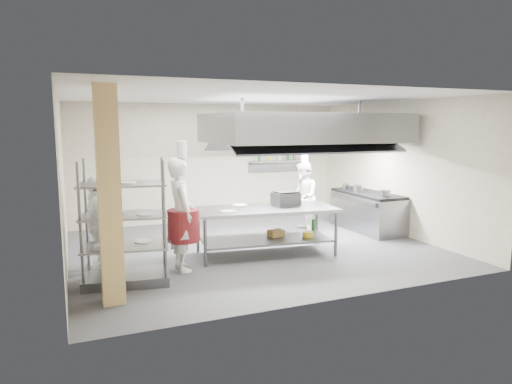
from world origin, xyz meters
name	(u,v)px	position (x,y,z in m)	size (l,w,h in m)	color
floor	(254,248)	(0.00, 0.00, 0.00)	(7.00, 7.00, 0.00)	#2B2B2D
ceiling	(254,97)	(0.00, 0.00, 3.00)	(7.00, 7.00, 0.00)	silver
wall_back	(210,163)	(0.00, 3.00, 1.50)	(7.00, 7.00, 0.00)	gray
wall_left	(62,183)	(-3.50, 0.00, 1.50)	(6.00, 6.00, 0.00)	gray
wall_right	(397,168)	(3.50, 0.00, 1.50)	(6.00, 6.00, 0.00)	gray
column	(109,197)	(-2.90, -1.90, 1.50)	(0.30, 0.30, 3.00)	#DFBB72
exhaust_hood	(304,128)	(1.30, 0.40, 2.40)	(4.00, 2.50, 0.60)	gray
hood_strip_a	(265,144)	(0.40, 0.40, 2.08)	(1.60, 0.12, 0.04)	white
hood_strip_b	(339,143)	(2.20, 0.40, 2.08)	(1.60, 0.12, 0.04)	white
wall_shelf	(276,161)	(1.80, 2.84, 1.50)	(1.50, 0.28, 0.04)	gray
island	(266,231)	(0.03, -0.50, 0.46)	(2.64, 1.10, 0.91)	gray
island_worktop	(266,209)	(0.03, -0.50, 0.88)	(2.64, 1.10, 0.06)	gray
island_undershelf	(266,239)	(0.03, -0.50, 0.30)	(2.43, 0.99, 0.04)	slate
pass_rack	(125,222)	(-2.63, -1.14, 0.97)	(1.30, 0.76, 1.95)	gray
cooking_range	(367,212)	(3.08, 0.50, 0.42)	(0.80, 2.00, 0.84)	gray
range_top	(367,194)	(3.08, 0.50, 0.87)	(0.78, 1.96, 0.06)	black
chef_head	(181,214)	(-1.68, -0.82, 0.97)	(0.71, 0.46, 1.93)	white
chef_line	(303,197)	(1.60, 0.94, 0.82)	(0.79, 0.62, 1.63)	silver
chef_plating	(97,223)	(-3.00, -0.23, 0.81)	(0.95, 0.39, 1.62)	silver
griddle	(286,199)	(0.54, -0.32, 1.03)	(0.49, 0.38, 0.24)	slate
wicker_basket	(276,233)	(0.27, -0.45, 0.38)	(0.29, 0.20, 0.13)	olive
stockpot	(358,188)	(2.92, 0.66, 0.98)	(0.24, 0.24, 0.16)	gray
plate_stack	(125,244)	(-2.63, -1.14, 0.62)	(0.28, 0.28, 0.05)	white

